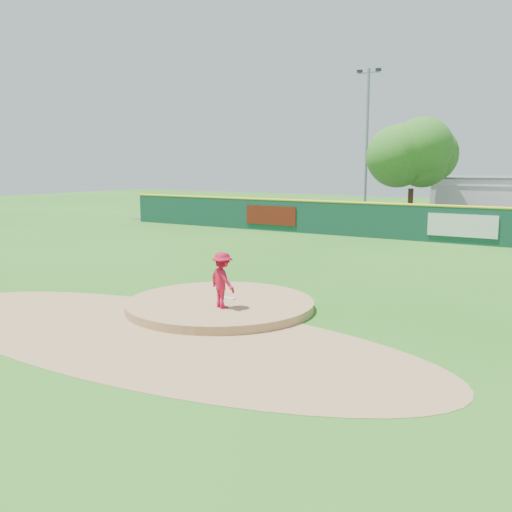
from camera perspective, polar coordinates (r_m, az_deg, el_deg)
The scene contains 11 objects.
ground at distance 16.86m, azimuth -3.61°, elevation -5.29°, with size 120.00×120.00×0.00m, color #286B19.
pitchers_mound at distance 16.86m, azimuth -3.61°, elevation -5.29°, with size 5.50×5.50×0.50m, color #9E774C.
pitching_rubber at distance 17.03m, azimuth -3.03°, elevation -4.20°, with size 0.60×0.15×0.04m, color white.
infield_dirt_arc at distance 14.61m, azimuth -10.50°, elevation -7.68°, with size 15.40×15.40×0.01m, color #9E774C.
parking_lot at distance 41.59m, azimuth 18.52°, elevation 2.89°, with size 44.00×16.00×0.02m, color #38383A.
pitcher at distance 15.80m, azimuth -3.38°, elevation -2.41°, with size 1.01×0.58×1.57m, color #AE0E2D.
fence_banners at distance 33.73m, azimuth 10.11°, elevation 3.56°, with size 15.33×0.04×1.20m.
playground_slide at distance 43.19m, azimuth -1.58°, elevation 4.65°, with size 1.03×2.92×1.61m.
outfield_fence at distance 32.84m, azimuth 14.93°, elevation 3.41°, with size 40.00×0.14×2.07m.
deciduous_tree at distance 39.97m, azimuth 15.35°, elevation 9.33°, with size 5.60×5.60×7.36m.
light_pole_left at distance 43.20m, azimuth 11.03°, elevation 11.44°, with size 1.75×0.25×11.00m.
Camera 1 is at (9.50, -13.28, 4.19)m, focal length 40.00 mm.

